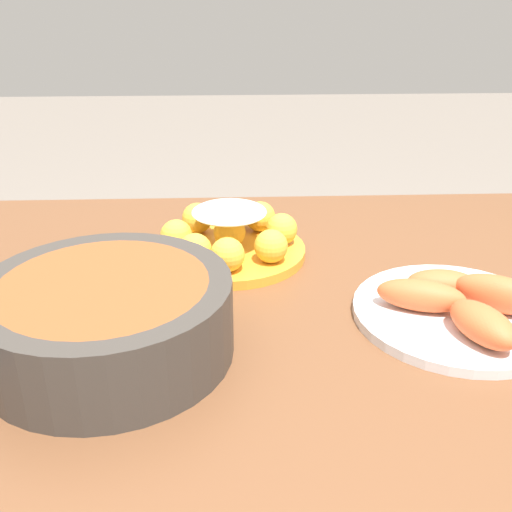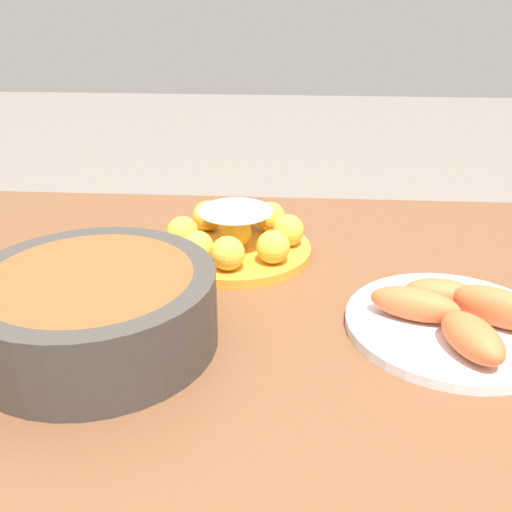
{
  "view_description": "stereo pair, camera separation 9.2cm",
  "coord_description": "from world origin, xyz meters",
  "px_view_note": "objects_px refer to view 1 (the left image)",
  "views": [
    {
      "loc": [
        0.08,
        0.74,
        1.19
      ],
      "look_at": [
        0.04,
        -0.09,
        0.8
      ],
      "focal_mm": 42.0,
      "sensor_mm": 36.0,
      "label": 1
    },
    {
      "loc": [
        -0.02,
        0.74,
        1.19
      ],
      "look_at": [
        0.04,
        -0.09,
        0.8
      ],
      "focal_mm": 42.0,
      "sensor_mm": 36.0,
      "label": 2
    }
  ],
  "objects_px": {
    "serving_bowl": "(107,316)",
    "seafood_platter": "(460,308)",
    "cake_plate": "(230,237)",
    "dining_table": "(285,364)"
  },
  "relations": [
    {
      "from": "seafood_platter",
      "to": "cake_plate",
      "type": "bearing_deg",
      "value": -35.95
    },
    {
      "from": "dining_table",
      "to": "serving_bowl",
      "type": "height_order",
      "value": "serving_bowl"
    },
    {
      "from": "cake_plate",
      "to": "serving_bowl",
      "type": "relative_size",
      "value": 0.82
    },
    {
      "from": "cake_plate",
      "to": "seafood_platter",
      "type": "relative_size",
      "value": 0.9
    },
    {
      "from": "dining_table",
      "to": "cake_plate",
      "type": "xyz_separation_m",
      "value": [
        0.08,
        -0.18,
        0.13
      ]
    },
    {
      "from": "cake_plate",
      "to": "dining_table",
      "type": "bearing_deg",
      "value": 114.12
    },
    {
      "from": "serving_bowl",
      "to": "seafood_platter",
      "type": "distance_m",
      "value": 0.47
    },
    {
      "from": "dining_table",
      "to": "cake_plate",
      "type": "distance_m",
      "value": 0.24
    },
    {
      "from": "cake_plate",
      "to": "serving_bowl",
      "type": "bearing_deg",
      "value": 61.76
    },
    {
      "from": "serving_bowl",
      "to": "seafood_platter",
      "type": "bearing_deg",
      "value": -173.05
    }
  ]
}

